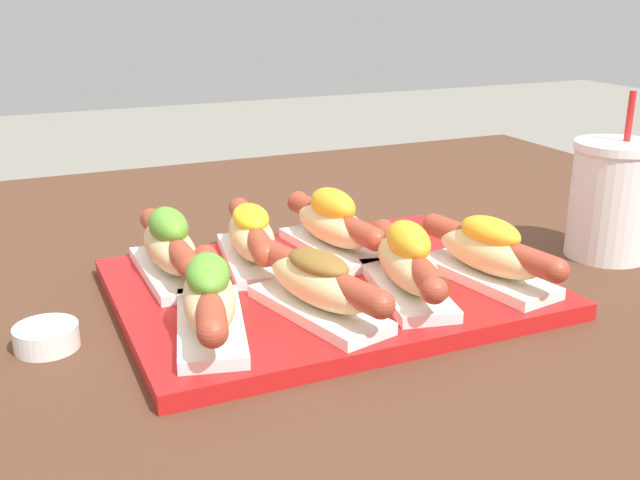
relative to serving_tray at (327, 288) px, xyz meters
The scene contains 10 objects.
serving_tray is the anchor object (origin of this frame).
hot_dog_0 0.17m from the serving_tray, 154.54° to the right, with size 0.10×0.20×0.07m.
hot_dog_1 0.10m from the serving_tray, 120.02° to the right, with size 0.10×0.20×0.06m.
hot_dog_2 0.10m from the serving_tray, 49.38° to the right, with size 0.09×0.20×0.08m.
hot_dog_3 0.18m from the serving_tray, 24.97° to the right, with size 0.09×0.20×0.07m.
hot_dog_4 0.18m from the serving_tray, 152.17° to the left, with size 0.06×0.20×0.08m.
hot_dog_5 0.11m from the serving_tray, 124.57° to the left, with size 0.09×0.20×0.07m.
hot_dog_6 0.10m from the serving_tray, 61.78° to the left, with size 0.08×0.20×0.08m.
sauce_bowl 0.29m from the serving_tray, behind, with size 0.06×0.06×0.02m.
drink_cup 0.38m from the serving_tray, ahead, with size 0.10×0.10×0.20m.
Camera 1 is at (-0.35, -0.78, 1.03)m, focal length 42.00 mm.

